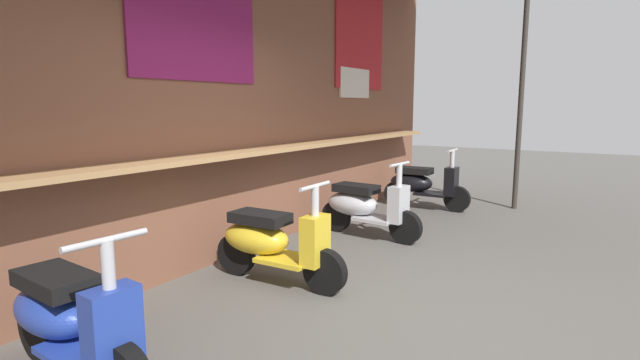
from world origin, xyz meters
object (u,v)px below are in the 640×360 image
Objects in this scene: scooter_blue at (69,319)px; scooter_black at (421,184)px; scooter_yellow at (271,242)px; scooter_silver at (364,206)px.

scooter_black is at bearing 94.31° from scooter_blue.
scooter_blue is at bearing -91.40° from scooter_black.
scooter_yellow is 1.89m from scooter_silver.
scooter_silver is (1.89, -0.00, 0.00)m from scooter_yellow.
scooter_blue is 1.00× the size of scooter_yellow.
scooter_yellow is 3.90m from scooter_black.
scooter_yellow is 1.00× the size of scooter_black.
scooter_yellow is (1.93, 0.00, 0.00)m from scooter_blue.
scooter_blue is 5.83m from scooter_black.
scooter_silver is (3.82, -0.00, 0.00)m from scooter_blue.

